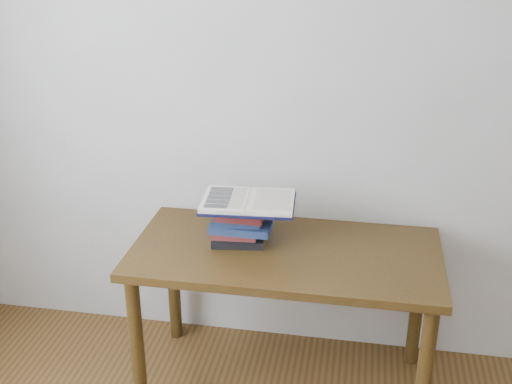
# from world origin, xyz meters

# --- Properties ---
(room_shell) EXTENTS (3.54, 3.54, 2.62)m
(room_shell) POSITION_xyz_m (-0.08, 0.01, 1.63)
(room_shell) COLOR beige
(room_shell) RESTS_ON ground
(desk) EXTENTS (1.30, 0.65, 0.69)m
(desk) POSITION_xyz_m (-0.04, 1.38, 0.60)
(desk) COLOR #422E10
(desk) RESTS_ON ground
(book_stack) EXTENTS (0.26, 0.19, 0.18)m
(book_stack) POSITION_xyz_m (-0.25, 1.42, 0.79)
(book_stack) COLOR black
(book_stack) RESTS_ON desk
(open_book) EXTENTS (0.41, 0.30, 0.03)m
(open_book) POSITION_xyz_m (-0.20, 1.41, 0.89)
(open_book) COLOR black
(open_book) RESTS_ON book_stack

